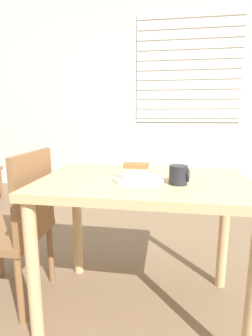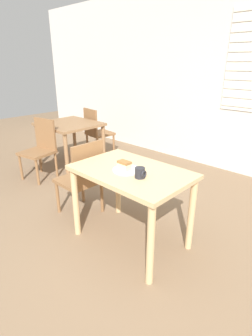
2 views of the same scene
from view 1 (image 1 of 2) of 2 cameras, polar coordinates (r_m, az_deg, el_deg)
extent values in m
cube|color=beige|center=(3.72, 8.39, 16.57)|extent=(10.00, 0.06, 2.80)
cube|color=white|center=(3.72, 13.52, 20.25)|extent=(1.35, 0.01, 1.36)
cube|color=beige|center=(3.66, 13.08, 10.70)|extent=(1.33, 0.01, 0.02)
cube|color=beige|center=(3.66, 13.17, 12.63)|extent=(1.33, 0.01, 0.02)
cube|color=beige|center=(3.66, 13.26, 14.56)|extent=(1.33, 0.01, 0.02)
cube|color=beige|center=(3.67, 13.35, 16.48)|extent=(1.33, 0.01, 0.02)
cube|color=beige|center=(3.69, 13.44, 18.39)|extent=(1.33, 0.01, 0.02)
cube|color=beige|center=(3.70, 13.54, 20.28)|extent=(1.33, 0.01, 0.02)
cube|color=beige|center=(3.73, 13.63, 22.16)|extent=(1.33, 0.01, 0.02)
cube|color=beige|center=(3.75, 13.73, 24.00)|extent=(1.33, 0.01, 0.02)
cube|color=beige|center=(3.78, 13.83, 25.83)|extent=(1.33, 0.01, 0.02)
cube|color=beige|center=(3.81, 13.93, 27.62)|extent=(1.33, 0.01, 0.02)
cube|color=beige|center=(3.85, 14.03, 29.38)|extent=(1.33, 0.01, 0.02)
cube|color=tan|center=(1.32, 3.91, -3.22)|extent=(1.03, 0.68, 0.04)
cylinder|color=tan|center=(1.34, -19.51, -21.14)|extent=(0.06, 0.06, 0.71)
cylinder|color=tan|center=(1.81, -10.57, -11.76)|extent=(0.06, 0.06, 0.71)
cylinder|color=tan|center=(1.75, 20.49, -13.16)|extent=(0.06, 0.06, 0.71)
cube|color=brown|center=(1.68, -24.82, -12.77)|extent=(0.42, 0.42, 0.04)
cylinder|color=brown|center=(1.99, -25.79, -15.64)|extent=(0.04, 0.04, 0.38)
cylinder|color=brown|center=(1.83, -16.10, -17.49)|extent=(0.04, 0.04, 0.38)
cylinder|color=brown|center=(1.56, -22.12, -23.35)|extent=(0.04, 0.04, 0.38)
cube|color=brown|center=(1.50, -19.43, -5.26)|extent=(0.03, 0.40, 0.45)
cylinder|color=brown|center=(3.73, -25.59, -3.19)|extent=(0.04, 0.04, 0.38)
cylinder|color=white|center=(1.27, 2.87, -2.51)|extent=(0.24, 0.24, 0.01)
cube|color=beige|center=(1.25, 2.21, -1.15)|extent=(0.11, 0.07, 0.06)
cube|color=#936033|center=(1.25, 2.22, 0.53)|extent=(0.12, 0.07, 0.02)
cylinder|color=#232328|center=(1.22, 11.30, -1.49)|extent=(0.08, 0.08, 0.09)
torus|color=#232328|center=(1.23, 13.27, -1.55)|extent=(0.02, 0.06, 0.06)
camera|label=2|loc=(1.47, 115.88, 17.84)|focal=28.00mm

